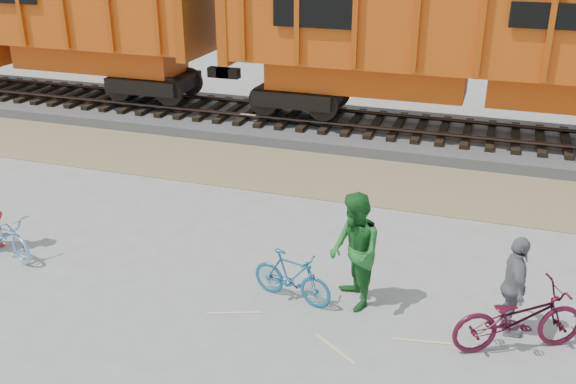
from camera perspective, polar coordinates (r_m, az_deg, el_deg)
name	(u,v)px	position (r m, az deg, el deg)	size (l,w,h in m)	color
ground	(307,298)	(11.03, 1.72, -9.41)	(120.00, 120.00, 0.00)	#9E9E99
gravel_strip	(373,181)	(15.80, 7.53, 0.98)	(120.00, 3.00, 0.02)	#9C8761
ballast_bed	(397,133)	(19.00, 9.68, 5.17)	(120.00, 4.00, 0.30)	slate
track	(398,123)	(18.90, 9.74, 6.10)	(120.00, 2.60, 0.24)	black
hopper_car_left	(15,13)	(23.90, -23.11, 14.43)	(14.00, 3.13, 4.65)	black
hopper_car_center	(482,38)	(18.15, 16.90, 12.97)	(14.00, 3.13, 4.65)	black
bicycle_blue	(6,234)	(13.26, -23.79, -3.45)	(0.58, 1.65, 0.87)	#7AAED8
bicycle_teal	(292,277)	(10.76, 0.35, -7.54)	(0.42, 1.47, 0.89)	#1A6388
bicycle_maroon	(519,318)	(10.18, 19.82, -10.51)	(0.70, 2.02, 1.06)	#4B0F22
person_man	(355,251)	(10.43, 5.95, -5.28)	(0.96, 0.75, 1.98)	#226A27
person_woman	(515,286)	(10.36, 19.49, -7.91)	(0.96, 0.40, 1.64)	slate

